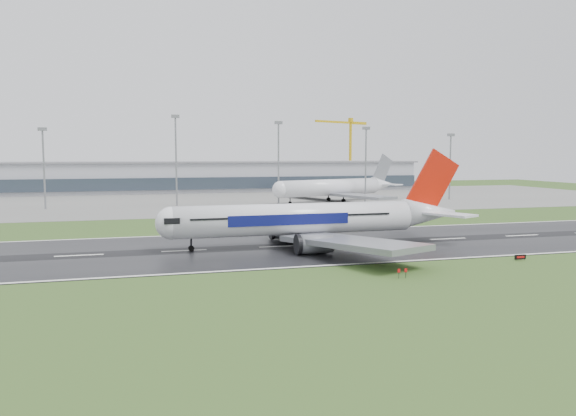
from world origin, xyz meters
name	(u,v)px	position (x,y,z in m)	size (l,w,h in m)	color
ground	(280,247)	(0.00, 0.00, 0.00)	(520.00, 520.00, 0.00)	#2D4B1B
runway	(280,247)	(0.00, 0.00, 0.05)	(400.00, 45.00, 0.10)	black
apron	(207,200)	(0.00, 125.00, 0.04)	(400.00, 130.00, 0.08)	slate
terminal	(193,177)	(0.00, 185.00, 7.50)	(240.00, 36.00, 15.00)	#9799A2
main_airliner	(317,199)	(7.82, -0.80, 9.96)	(66.82, 63.64, 19.73)	white
parked_airliner	(335,179)	(50.30, 103.63, 9.52)	(64.44, 59.99, 18.89)	white
tower_crane	(350,152)	(95.34, 200.00, 20.65)	(41.57, 2.27, 41.29)	gold
runway_sign	(520,257)	(39.05, -26.21, 0.52)	(2.30, 0.26, 1.04)	black
floodmast_1	(44,170)	(-60.27, 100.00, 13.86)	(0.64, 0.64, 27.73)	gray
floodmast_2	(176,162)	(-14.30, 100.00, 16.50)	(0.64, 0.64, 32.99)	gray
floodmast_3	(279,164)	(25.31, 100.00, 15.62)	(0.64, 0.64, 31.25)	gray
floodmast_4	(366,166)	(62.34, 100.00, 14.77)	(0.64, 0.64, 29.53)	gray
floodmast_5	(450,168)	(101.50, 100.00, 13.59)	(0.64, 0.64, 27.18)	gray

